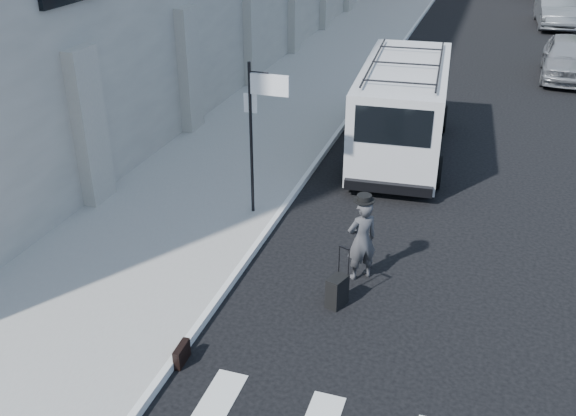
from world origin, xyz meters
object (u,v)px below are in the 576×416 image
Objects in this scene: cargo_van at (403,107)px; parked_car_b at (556,9)px; parked_car_a at (568,57)px; suitcase at (337,291)px; businessman at (362,240)px; briefcase at (182,354)px.

cargo_van reaches higher than parked_car_b.
cargo_van is at bearing -106.98° from parked_car_b.
parked_car_b is (0.00, 10.54, 0.05)m from parked_car_a.
businessman is at bearing 98.29° from suitcase.
suitcase is at bearing 46.70° from briefcase.
suitcase is (2.02, 2.33, 0.14)m from briefcase.
businessman is 0.24× the size of cargo_van.
cargo_van is 1.47× the size of parked_car_a.
businessman is 3.86× the size of briefcase.
cargo_van is (1.91, 10.22, 1.15)m from briefcase.
briefcase is 0.06× the size of cargo_van.
businessman is 1.20m from suitcase.
briefcase is 0.08× the size of parked_car_b.
briefcase is at bearing -106.74° from parked_car_a.
suitcase is at bearing 38.88° from businessman.
parked_car_a is 0.91× the size of parked_car_b.
parked_car_a is at bearing -93.14° from parked_car_b.
parked_car_b is at bearing -139.78° from businessman.
cargo_van is 20.87m from parked_car_b.
businessman reaches higher than suitcase.
businessman is at bearing -103.41° from parked_car_a.
businessman is 4.09m from briefcase.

